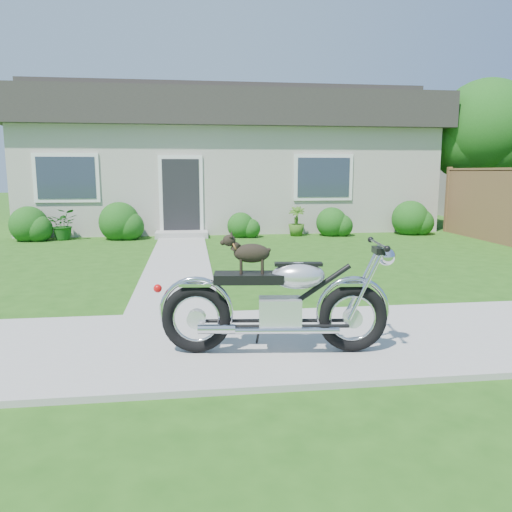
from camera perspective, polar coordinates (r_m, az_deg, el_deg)
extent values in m
plane|color=#235114|center=(5.39, 6.43, -9.57)|extent=(80.00, 80.00, 0.00)
cube|color=#9E9B93|center=(5.38, 6.43, -9.37)|extent=(24.00, 2.20, 0.04)
cube|color=#9E9B93|center=(10.09, -8.79, -0.47)|extent=(1.20, 8.00, 0.03)
cube|color=beige|center=(16.98, -3.29, 8.72)|extent=(12.00, 6.00, 3.00)
cube|color=#2D2B28|center=(17.07, -3.35, 15.45)|extent=(12.60, 6.60, 1.00)
cube|color=#2D2B28|center=(17.15, -3.38, 17.78)|extent=(12.60, 2.00, 0.60)
cube|color=black|center=(13.92, -8.55, 6.58)|extent=(1.00, 0.06, 2.10)
cube|color=#9E9B93|center=(13.66, -8.47, 2.44)|extent=(1.40, 0.70, 0.16)
cube|color=#2D3847|center=(14.28, -20.86, 8.35)|extent=(1.70, 0.05, 1.30)
cube|color=#2D3847|center=(14.40, 7.71, 8.89)|extent=(1.70, 0.05, 1.30)
cube|color=olive|center=(15.87, 21.07, 6.05)|extent=(0.12, 0.12, 1.90)
cylinder|color=#3D2B1C|center=(16.93, 24.35, 6.95)|extent=(0.28, 0.28, 2.45)
sphere|color=#1A4F15|center=(16.96, 24.79, 13.07)|extent=(2.94, 2.94, 2.94)
sphere|color=#1A4F15|center=(16.90, 26.39, 11.30)|extent=(2.15, 2.15, 2.15)
sphere|color=#1A4F15|center=(13.58, -1.76, 3.48)|extent=(0.73, 0.73, 0.73)
sphere|color=#1A4F15|center=(13.63, -15.35, 3.75)|extent=(1.06, 1.06, 1.06)
sphere|color=#1A4F15|center=(14.85, 17.21, 4.08)|extent=(1.03, 1.03, 1.03)
sphere|color=#1A4F15|center=(14.13, -24.54, 3.25)|extent=(0.96, 0.96, 0.96)
sphere|color=#1A4F15|center=(14.05, 8.63, 3.80)|extent=(0.85, 0.85, 0.85)
imported|color=#164D14|center=(13.95, -21.12, 3.40)|extent=(0.77, 0.68, 0.82)
imported|color=#36611A|center=(13.86, 4.63, 3.98)|extent=(0.58, 0.58, 0.81)
torus|color=black|center=(4.92, 10.98, -6.98)|extent=(0.68, 0.19, 0.67)
torus|color=black|center=(4.84, -6.82, -7.14)|extent=(0.68, 0.19, 0.67)
cube|color=silver|center=(4.81, 2.76, -6.57)|extent=(0.42, 0.28, 0.30)
ellipsoid|color=silver|center=(4.73, 4.85, -2.24)|extent=(0.54, 0.35, 0.26)
cube|color=black|center=(4.71, -0.86, -2.50)|extent=(0.68, 0.33, 0.09)
cube|color=silver|center=(4.83, 11.11, -3.11)|extent=(0.31, 0.17, 0.03)
cube|color=silver|center=(4.75, -6.90, -3.21)|extent=(0.31, 0.17, 0.03)
cylinder|color=silver|center=(4.82, 13.82, 1.34)|extent=(0.10, 0.60, 0.03)
sphere|color=silver|center=(4.85, 14.67, -0.06)|extent=(0.19, 0.19, 0.17)
cylinder|color=silver|center=(4.72, 2.84, -8.52)|extent=(1.10, 0.18, 0.06)
ellipsoid|color=black|center=(4.67, -0.49, 0.33)|extent=(0.36, 0.20, 0.18)
sphere|color=black|center=(4.66, -3.09, 1.78)|extent=(0.12, 0.12, 0.11)
cylinder|color=black|center=(4.73, -1.71, -1.04)|extent=(0.03, 0.03, 0.14)
cylinder|color=black|center=(4.65, -1.72, -1.22)|extent=(0.03, 0.03, 0.14)
cylinder|color=black|center=(4.73, 0.72, -1.03)|extent=(0.03, 0.03, 0.14)
cylinder|color=black|center=(4.65, 0.75, -1.21)|extent=(0.03, 0.03, 0.14)
torus|color=#B87131|center=(4.66, -2.47, 1.17)|extent=(0.06, 0.10, 0.09)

